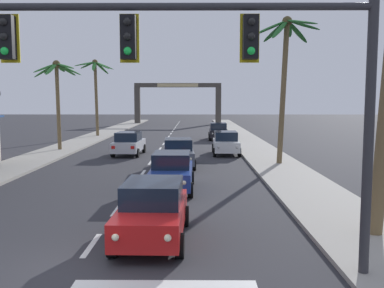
{
  "coord_description": "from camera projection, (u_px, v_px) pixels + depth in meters",
  "views": [
    {
      "loc": [
        2.85,
        -9.75,
        4.0
      ],
      "look_at": [
        2.73,
        8.0,
        2.2
      ],
      "focal_mm": 41.0,
      "sensor_mm": 36.0,
      "label": 1
    }
  ],
  "objects": [
    {
      "name": "sedan_fifth_in_queue",
      "position": [
        178.0,
        153.0,
        26.15
      ],
      "size": [
        2.11,
        4.51,
        1.68
      ],
      "color": "#4C515B",
      "rests_on": "ground"
    },
    {
      "name": "town_gateway_arch",
      "position": [
        178.0,
        98.0,
        72.57
      ],
      "size": [
        14.36,
        0.9,
        6.75
      ],
      "color": "#423D38",
      "rests_on": "ground"
    },
    {
      "name": "sedan_third_in_queue",
      "position": [
        172.0,
        171.0,
        19.33
      ],
      "size": [
        1.98,
        4.46,
        1.68
      ],
      "color": "navy",
      "rests_on": "ground"
    },
    {
      "name": "sedan_lead_at_stop_bar",
      "position": [
        153.0,
        210.0,
        12.5
      ],
      "size": [
        2.03,
        4.48,
        1.68
      ],
      "color": "red",
      "rests_on": "ground"
    },
    {
      "name": "lane_markings",
      "position": [
        160.0,
        157.0,
        30.81
      ],
      "size": [
        4.28,
        89.83,
        0.01
      ],
      "color": "silver",
      "rests_on": "ground"
    },
    {
      "name": "palm_right_second",
      "position": [
        285.0,
        54.0,
        26.17
      ],
      "size": [
        4.21,
        4.24,
        8.94
      ],
      "color": "brown",
      "rests_on": "ground"
    },
    {
      "name": "sidewalk_left",
      "position": [
        40.0,
        157.0,
        30.07
      ],
      "size": [
        3.2,
        110.0,
        0.14
      ],
      "primitive_type": "cube",
      "color": "#9E998E",
      "rests_on": "ground"
    },
    {
      "name": "ground_plane",
      "position": [
        72.0,
        273.0,
        10.12
      ],
      "size": [
        220.0,
        220.0,
        0.0
      ],
      "primitive_type": "plane",
      "color": "#2D2D33"
    },
    {
      "name": "sidewalk_right",
      "position": [
        267.0,
        157.0,
        29.96
      ],
      "size": [
        3.2,
        110.0,
        0.14
      ],
      "primitive_type": "cube",
      "color": "#9E998E",
      "rests_on": "ground"
    },
    {
      "name": "sedan_oncoming_far",
      "position": [
        129.0,
        143.0,
        31.74
      ],
      "size": [
        2.1,
        4.51,
        1.68
      ],
      "color": "silver",
      "rests_on": "ground"
    },
    {
      "name": "sedan_parked_mid_kerb",
      "position": [
        218.0,
        131.0,
        44.17
      ],
      "size": [
        2.01,
        4.48,
        1.68
      ],
      "color": "black",
      "rests_on": "ground"
    },
    {
      "name": "sedan_parked_nearest_kerb",
      "position": [
        226.0,
        143.0,
        32.12
      ],
      "size": [
        1.98,
        4.46,
        1.68
      ],
      "color": "silver",
      "rests_on": "ground"
    },
    {
      "name": "palm_left_farthest",
      "position": [
        96.0,
        78.0,
        46.8
      ],
      "size": [
        4.16,
        4.13,
        8.28
      ],
      "color": "brown",
      "rests_on": "ground"
    },
    {
      "name": "traffic_signal_mast",
      "position": [
        206.0,
        60.0,
        9.38
      ],
      "size": [
        10.6,
        0.41,
        6.82
      ],
      "color": "#2D2D33",
      "rests_on": "ground"
    },
    {
      "name": "palm_left_third",
      "position": [
        57.0,
        81.0,
        33.74
      ],
      "size": [
        3.67,
        3.84,
        7.02
      ],
      "color": "brown",
      "rests_on": "ground"
    }
  ]
}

